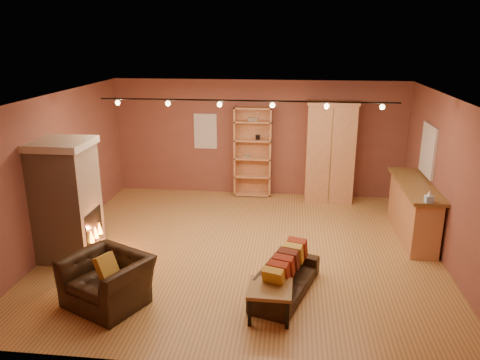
# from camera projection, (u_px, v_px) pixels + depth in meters

# --- Properties ---
(floor) EXTENTS (7.00, 7.00, 0.00)m
(floor) POSITION_uv_depth(u_px,v_px,m) (244.00, 249.00, 8.67)
(floor) COLOR olive
(floor) RESTS_ON ground
(ceiling) EXTENTS (7.00, 7.00, 0.00)m
(ceiling) POSITION_uv_depth(u_px,v_px,m) (245.00, 97.00, 7.84)
(ceiling) COLOR brown
(ceiling) RESTS_ON back_wall
(back_wall) EXTENTS (7.00, 0.02, 2.80)m
(back_wall) POSITION_uv_depth(u_px,v_px,m) (258.00, 138.00, 11.34)
(back_wall) COLOR brown
(back_wall) RESTS_ON floor
(left_wall) EXTENTS (0.02, 6.50, 2.80)m
(left_wall) POSITION_uv_depth(u_px,v_px,m) (56.00, 171.00, 8.64)
(left_wall) COLOR brown
(left_wall) RESTS_ON floor
(right_wall) EXTENTS (0.02, 6.50, 2.80)m
(right_wall) POSITION_uv_depth(u_px,v_px,m) (451.00, 184.00, 7.88)
(right_wall) COLOR brown
(right_wall) RESTS_ON floor
(fireplace) EXTENTS (1.01, 0.98, 2.12)m
(fireplace) POSITION_uv_depth(u_px,v_px,m) (67.00, 200.00, 8.12)
(fireplace) COLOR tan
(fireplace) RESTS_ON floor
(back_window) EXTENTS (0.56, 0.04, 0.86)m
(back_window) POSITION_uv_depth(u_px,v_px,m) (205.00, 131.00, 11.42)
(back_window) COLOR silver
(back_window) RESTS_ON back_wall
(bookcase) EXTENTS (0.89, 0.35, 2.19)m
(bookcase) POSITION_uv_depth(u_px,v_px,m) (253.00, 151.00, 11.33)
(bookcase) COLOR tan
(bookcase) RESTS_ON floor
(armoire) EXTENTS (1.16, 0.66, 2.37)m
(armoire) POSITION_uv_depth(u_px,v_px,m) (330.00, 152.00, 10.93)
(armoire) COLOR tan
(armoire) RESTS_ON floor
(bar_counter) EXTENTS (0.61, 2.27, 1.09)m
(bar_counter) POSITION_uv_depth(u_px,v_px,m) (413.00, 210.00, 9.09)
(bar_counter) COLOR tan
(bar_counter) RESTS_ON floor
(tissue_box) EXTENTS (0.15, 0.15, 0.23)m
(tissue_box) POSITION_uv_depth(u_px,v_px,m) (429.00, 197.00, 7.89)
(tissue_box) COLOR #8CC0E1
(tissue_box) RESTS_ON bar_counter
(right_window) EXTENTS (0.05, 0.90, 1.00)m
(right_window) POSITION_uv_depth(u_px,v_px,m) (428.00, 150.00, 9.14)
(right_window) COLOR silver
(right_window) RESTS_ON right_wall
(loveseat) EXTENTS (0.95, 1.68, 0.71)m
(loveseat) POSITION_uv_depth(u_px,v_px,m) (286.00, 273.00, 7.11)
(loveseat) COLOR black
(loveseat) RESTS_ON floor
(armchair) EXTENTS (1.33, 1.15, 0.98)m
(armchair) POSITION_uv_depth(u_px,v_px,m) (107.00, 273.00, 6.80)
(armchair) COLOR black
(armchair) RESTS_ON floor
(coffee_table) EXTENTS (0.62, 0.62, 0.46)m
(coffee_table) POSITION_uv_depth(u_px,v_px,m) (270.00, 292.00, 6.49)
(coffee_table) COLOR brown
(coffee_table) RESTS_ON floor
(track_rail) EXTENTS (5.20, 0.09, 0.13)m
(track_rail) POSITION_uv_depth(u_px,v_px,m) (246.00, 103.00, 8.06)
(track_rail) COLOR black
(track_rail) RESTS_ON ceiling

